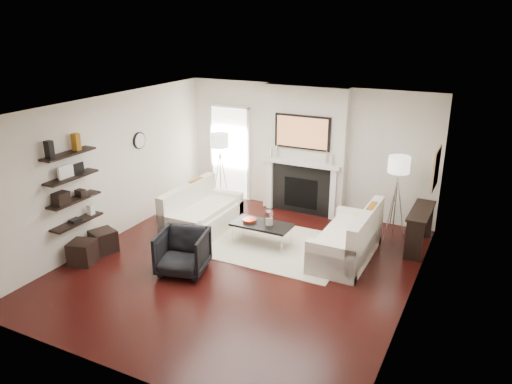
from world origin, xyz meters
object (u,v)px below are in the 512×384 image
at_px(loveseat_left_base, 203,222).
at_px(ottoman_near, 104,241).
at_px(lamp_right_shade, 399,165).
at_px(loveseat_right_base, 345,247).
at_px(lamp_left_shade, 220,140).
at_px(armchair, 183,250).
at_px(coffee_table, 262,225).

bearing_deg(loveseat_left_base, ottoman_near, -126.29).
bearing_deg(ottoman_near, lamp_right_shade, 33.24).
relative_size(loveseat_right_base, lamp_left_shade, 4.50).
height_order(loveseat_right_base, armchair, armchair).
distance_m(loveseat_left_base, lamp_left_shade, 2.06).
xyz_separation_m(loveseat_left_base, loveseat_right_base, (2.83, 0.16, 0.00)).
xyz_separation_m(armchair, lamp_left_shade, (-1.10, 3.10, 1.05)).
distance_m(loveseat_right_base, lamp_right_shade, 1.85).
height_order(armchair, lamp_right_shade, lamp_right_shade).
relative_size(coffee_table, lamp_right_shade, 2.75).
bearing_deg(lamp_left_shade, loveseat_left_base, -71.85).
relative_size(loveseat_right_base, armchair, 2.28).
bearing_deg(lamp_right_shade, loveseat_left_base, -157.27).
bearing_deg(loveseat_right_base, lamp_right_shade, 66.20).
distance_m(loveseat_left_base, coffee_table, 1.30).
distance_m(loveseat_right_base, armchair, 2.82).
bearing_deg(lamp_right_shade, armchair, -133.47).
bearing_deg(lamp_left_shade, armchair, -70.54).
height_order(loveseat_right_base, coffee_table, same).
xyz_separation_m(loveseat_right_base, lamp_left_shade, (-3.35, 1.40, 1.24)).
distance_m(armchair, ottoman_near, 1.73).
height_order(armchair, ottoman_near, armchair).
height_order(coffee_table, lamp_left_shade, lamp_left_shade).
height_order(armchair, lamp_left_shade, lamp_left_shade).
height_order(loveseat_left_base, ottoman_near, loveseat_left_base).
relative_size(loveseat_right_base, ottoman_near, 4.50).
height_order(loveseat_left_base, armchair, armchair).
relative_size(lamp_right_shade, ottoman_near, 1.00).
bearing_deg(armchair, ottoman_near, 165.25).
bearing_deg(coffee_table, lamp_right_shade, 34.39).
xyz_separation_m(loveseat_left_base, lamp_right_shade, (3.39, 1.42, 1.24)).
bearing_deg(ottoman_near, armchair, 0.20).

